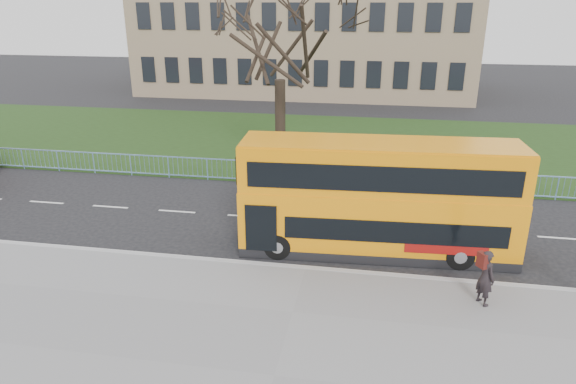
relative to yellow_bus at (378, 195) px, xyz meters
name	(u,v)px	position (x,y,z in m)	size (l,w,h in m)	color
ground	(312,249)	(-2.20, -0.29, -2.09)	(120.00, 120.00, 0.00)	black
pavement	(274,377)	(-2.20, -7.04, -2.03)	(80.00, 10.50, 0.12)	slate
kerb	(305,269)	(-2.20, -1.84, -2.02)	(80.00, 0.20, 0.14)	#9A9A9D
grass_verge	(342,144)	(-2.20, 14.01, -2.05)	(80.00, 15.40, 0.08)	#1C3312
guard_railing	(330,176)	(-2.20, 6.31, -1.54)	(40.00, 0.12, 1.10)	#7CA9DC
bare_tree	(280,63)	(-5.20, 9.71, 3.20)	(7.29, 7.29, 10.41)	black
civic_building	(308,14)	(-7.20, 34.71, 4.91)	(30.00, 15.00, 14.00)	#8B7658
yellow_bus	(378,195)	(0.00, 0.00, 0.00)	(9.39, 2.70, 3.89)	orange
pedestrian	(485,278)	(3.09, -3.04, -1.13)	(0.61, 0.40, 1.68)	black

